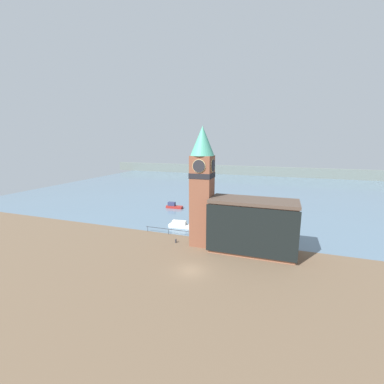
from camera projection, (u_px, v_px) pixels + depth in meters
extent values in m
plane|color=brown|center=(191.00, 270.00, 37.43)|extent=(160.00, 160.00, 0.00)
cube|color=slate|center=(251.00, 188.00, 104.82)|extent=(160.00, 120.00, 0.00)
cube|color=slate|center=(260.00, 171.00, 141.33)|extent=(180.00, 3.00, 5.00)
cube|color=#232328|center=(168.00, 229.00, 51.96)|extent=(10.16, 0.08, 0.08)
cylinder|color=#232328|center=(148.00, 229.00, 53.62)|extent=(0.07, 0.07, 1.05)
cylinder|color=#232328|center=(168.00, 232.00, 52.06)|extent=(0.07, 0.07, 1.05)
cylinder|color=#232328|center=(191.00, 234.00, 50.49)|extent=(0.07, 0.07, 1.05)
cube|color=brown|center=(202.00, 201.00, 45.62)|extent=(3.62, 3.62, 16.12)
cube|color=black|center=(202.00, 175.00, 44.72)|extent=(3.74, 3.74, 0.90)
cylinder|color=tan|center=(199.00, 166.00, 42.65)|extent=(2.30, 0.12, 2.30)
cylinder|color=#232328|center=(199.00, 166.00, 42.57)|extent=(2.09, 0.12, 2.09)
cylinder|color=tan|center=(213.00, 166.00, 43.77)|extent=(0.12, 2.30, 2.30)
cylinder|color=#232328|center=(213.00, 166.00, 43.74)|extent=(0.12, 2.09, 2.09)
cone|color=teal|center=(202.00, 141.00, 43.58)|extent=(4.16, 4.16, 5.00)
cube|color=#935B42|center=(252.00, 227.00, 43.07)|extent=(13.85, 5.74, 8.63)
cube|color=#4C3D33|center=(254.00, 201.00, 42.19)|extent=(14.25, 6.14, 0.50)
cube|color=black|center=(250.00, 232.00, 40.24)|extent=(14.35, 0.30, 7.94)
cube|color=silver|center=(185.00, 226.00, 55.91)|extent=(7.09, 2.13, 0.68)
cube|color=silver|center=(179.00, 223.00, 56.11)|extent=(3.14, 1.38, 0.80)
cube|color=maroon|center=(174.00, 207.00, 72.37)|extent=(4.70, 1.70, 0.68)
cube|color=navy|center=(172.00, 204.00, 72.45)|extent=(2.08, 1.16, 1.01)
cylinder|color=#2D2D33|center=(176.00, 241.00, 47.70)|extent=(0.31, 0.31, 0.59)
sphere|color=#2D2D33|center=(176.00, 240.00, 47.64)|extent=(0.32, 0.32, 0.32)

